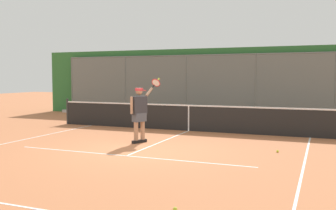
% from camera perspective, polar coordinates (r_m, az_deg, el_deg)
% --- Properties ---
extents(ground_plane, '(60.00, 60.00, 0.00)m').
position_cam_1_polar(ground_plane, '(10.50, -4.06, -6.71)').
color(ground_plane, '#B76B42').
extents(court_line_markings, '(8.44, 8.77, 0.01)m').
position_cam_1_polar(court_line_markings, '(9.47, -7.28, -7.94)').
color(court_line_markings, white).
rests_on(court_line_markings, ground).
extents(fence_backdrop, '(19.75, 1.37, 3.35)m').
position_cam_1_polar(fence_backdrop, '(18.86, 8.15, 3.21)').
color(fence_backdrop, slate).
rests_on(fence_backdrop, ground).
extents(tennis_net, '(10.85, 0.09, 1.07)m').
position_cam_1_polar(tennis_net, '(14.08, 3.10, -1.86)').
color(tennis_net, '#2D2D2D').
rests_on(tennis_net, ground).
extents(tennis_player, '(0.52, 1.37, 1.95)m').
position_cam_1_polar(tennis_player, '(11.52, -4.24, -0.85)').
color(tennis_player, black).
rests_on(tennis_player, ground).
extents(tennis_ball_near_baseline, '(0.07, 0.07, 0.07)m').
position_cam_1_polar(tennis_ball_near_baseline, '(10.56, 15.99, -6.63)').
color(tennis_ball_near_baseline, '#CCDB33').
rests_on(tennis_ball_near_baseline, ground).
extents(tennis_ball_near_net, '(0.07, 0.07, 0.07)m').
position_cam_1_polar(tennis_ball_near_net, '(5.90, 1.06, -15.23)').
color(tennis_ball_near_net, '#C1D138').
rests_on(tennis_ball_near_net, ground).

